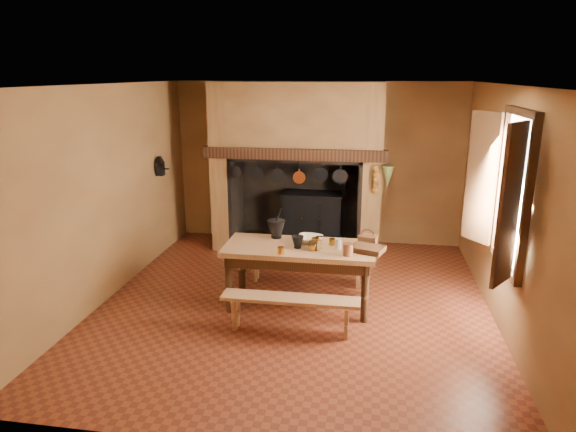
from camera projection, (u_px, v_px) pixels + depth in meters
The scene contains 28 objects.
floor at pixel (295, 303), 6.77m from camera, with size 5.50×5.50×0.00m, color brown.
ceiling at pixel (295, 85), 6.01m from camera, with size 5.50×5.50×0.00m, color silver.
back_wall at pixel (318, 163), 9.00m from camera, with size 5.00×0.02×2.80m, color olive.
wall_left at pixel (108, 193), 6.77m from camera, with size 0.02×5.50×2.80m, color olive.
wall_right at pixel (506, 209), 6.00m from camera, with size 0.02×5.50×2.80m, color olive.
wall_front at pixel (240, 289), 3.78m from camera, with size 5.00×0.02×2.80m, color olive.
chimney_breast at pixel (298, 143), 8.52m from camera, with size 2.95×0.96×2.80m.
iron_range at pixel (313, 218), 8.97m from camera, with size 1.12×0.55×1.60m.
hearth_pans at pixel (254, 240), 9.01m from camera, with size 0.51×0.62×0.20m.
hanging_pans at pixel (291, 175), 8.17m from camera, with size 1.92×0.29×0.27m.
onion_string at pixel (376, 180), 7.96m from camera, with size 0.12×0.10×0.46m, color #935D1B, non-canonical shape.
herb_bunch at pixel (387, 177), 7.91m from camera, with size 0.20×0.20×0.35m, color #616831.
window at pixel (503, 191), 5.57m from camera, with size 0.39×1.75×1.76m.
wall_coffee_mill at pixel (160, 165), 8.20m from camera, with size 0.23×0.16×0.31m.
work_table at pixel (299, 256), 6.52m from camera, with size 1.90×0.84×0.82m.
bench_front at pixel (290, 306), 5.91m from camera, with size 1.60×0.28×0.45m.
bench_back at pixel (306, 258), 7.31m from camera, with size 1.82×0.32×0.51m.
mortar_large at pixel (276, 228), 6.77m from camera, with size 0.24×0.24×0.41m.
mortar_small at pixel (298, 241), 6.39m from camera, with size 0.15×0.15×0.26m.
coffee_grinder at pixel (315, 244), 6.34m from camera, with size 0.18×0.16×0.19m.
brass_mug_a at pixel (281, 251), 6.18m from camera, with size 0.08×0.08×0.09m, color #B38829.
brass_mug_b at pixel (332, 242), 6.50m from camera, with size 0.08×0.08×0.09m, color #B38829.
mixing_bowl at pixel (309, 239), 6.61m from camera, with size 0.33×0.33×0.08m, color beige.
stoneware_crock at pixel (348, 250), 6.12m from camera, with size 0.12×0.12×0.15m, color brown.
glass_jar at pixel (338, 244), 6.35m from camera, with size 0.07×0.07×0.13m, color beige.
wicker_basket at pixel (368, 239), 6.52m from camera, with size 0.25×0.20×0.21m.
wooden_tray at pixel (367, 249), 6.27m from camera, with size 0.39×0.28×0.07m, color #362111.
brass_cup at pixel (312, 247), 6.31m from camera, with size 0.11×0.11×0.09m, color #B38829.
Camera 1 is at (0.91, -6.14, 2.93)m, focal length 32.00 mm.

